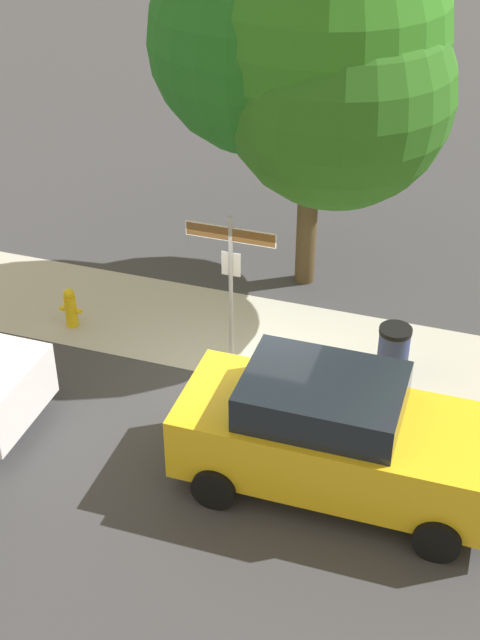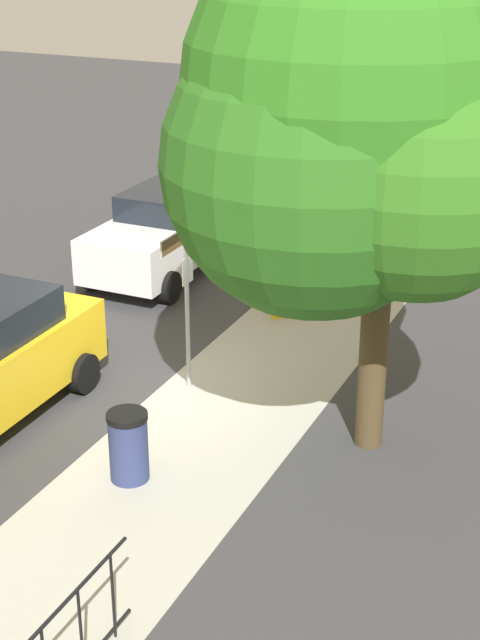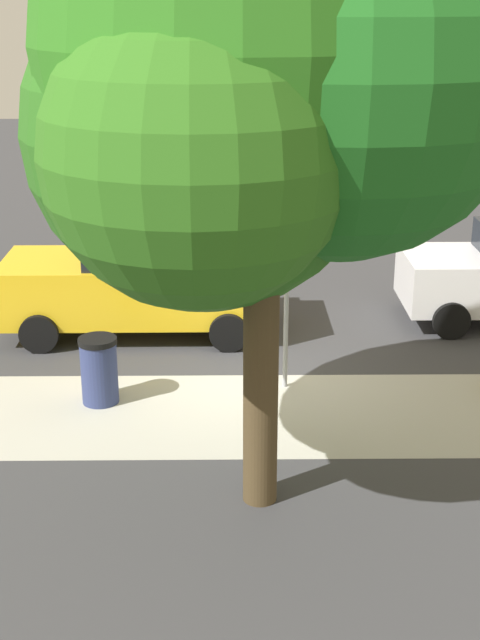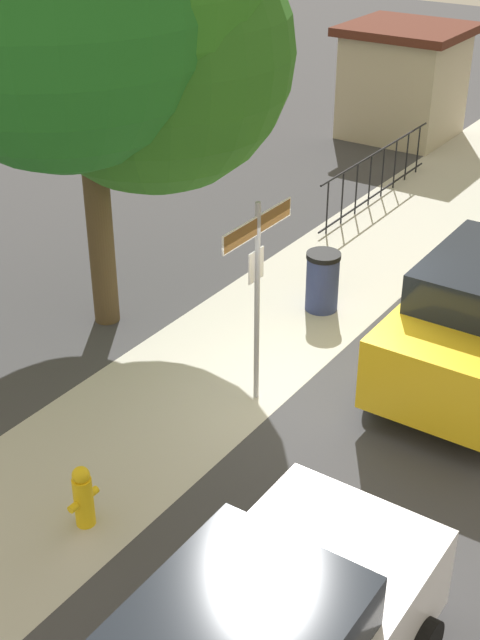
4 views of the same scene
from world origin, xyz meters
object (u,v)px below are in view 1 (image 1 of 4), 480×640
object	(u,v)px
shade_tree	(315,54)
car_yellow	(336,435)
fire_hydrant	(71,308)
trash_bin	(393,353)
street_sign	(231,263)

from	to	relation	value
shade_tree	car_yellow	xyz separation A→B (m)	(1.77, -5.07, -3.66)
car_yellow	shade_tree	bearing A→B (deg)	108.93
shade_tree	fire_hydrant	xyz separation A→B (m)	(-3.70, -2.55, -4.21)
shade_tree	fire_hydrant	bearing A→B (deg)	-145.39
shade_tree	trash_bin	xyz separation A→B (m)	(2.11, -2.25, -4.10)
car_yellow	trash_bin	xyz separation A→B (m)	(0.34, 2.82, -0.44)
shade_tree	car_yellow	bearing A→B (deg)	-70.74
car_yellow	fire_hydrant	size ratio (longest dim) A/B	5.82
street_sign	shade_tree	bearing A→B (deg)	78.49
fire_hydrant	shade_tree	bearing A→B (deg)	34.61
shade_tree	trash_bin	bearing A→B (deg)	-46.91
car_yellow	trash_bin	world-z (taller)	car_yellow
fire_hydrant	car_yellow	bearing A→B (deg)	-24.68
fire_hydrant	trash_bin	world-z (taller)	trash_bin
car_yellow	fire_hydrant	distance (m)	6.05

